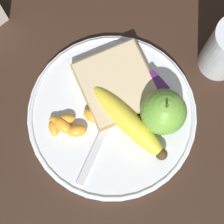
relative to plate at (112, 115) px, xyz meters
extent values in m
plane|color=#332116|center=(0.00, 0.00, -0.01)|extent=(3.00, 3.00, 0.00)
cylinder|color=silver|center=(0.00, 0.00, 0.00)|extent=(0.28, 0.28, 0.01)
torus|color=silver|center=(0.00, 0.00, 0.00)|extent=(0.27, 0.27, 0.01)
sphere|color=#72B23D|center=(-0.05, -0.06, 0.04)|extent=(0.07, 0.07, 0.07)
cylinder|color=brown|center=(-0.05, -0.06, 0.08)|extent=(0.00, 0.00, 0.01)
ellipsoid|color=yellow|center=(-0.03, -0.01, 0.02)|extent=(0.16, 0.05, 0.03)
sphere|color=#473319|center=(-0.10, -0.02, 0.02)|extent=(0.02, 0.02, 0.02)
cube|color=#AB8751|center=(0.03, -0.04, 0.02)|extent=(0.15, 0.14, 0.02)
cube|color=beige|center=(0.03, -0.04, 0.02)|extent=(0.14, 0.14, 0.02)
cube|color=silver|center=(-0.02, 0.05, 0.01)|extent=(0.07, 0.13, 0.00)
cube|color=silver|center=(0.02, -0.04, 0.01)|extent=(0.05, 0.06, 0.00)
cube|color=silver|center=(-0.01, -0.08, 0.01)|extent=(0.04, 0.03, 0.02)
cube|color=#4C1E60|center=(-0.01, -0.08, 0.02)|extent=(0.04, 0.03, 0.00)
ellipsoid|color=#F9A32D|center=(0.04, 0.06, 0.01)|extent=(0.03, 0.03, 0.02)
ellipsoid|color=#F9A32D|center=(0.04, 0.09, 0.01)|extent=(0.03, 0.03, 0.01)
ellipsoid|color=#F9A32D|center=(0.02, 0.03, 0.01)|extent=(0.03, 0.03, 0.02)
ellipsoid|color=#F9A32D|center=(0.05, 0.08, 0.01)|extent=(0.03, 0.02, 0.01)
ellipsoid|color=#F9A32D|center=(0.04, 0.07, 0.01)|extent=(0.04, 0.02, 0.02)
ellipsoid|color=#F9A32D|center=(0.01, 0.06, 0.01)|extent=(0.03, 0.04, 0.02)
camera|label=1|loc=(-0.10, 0.08, 0.60)|focal=60.00mm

